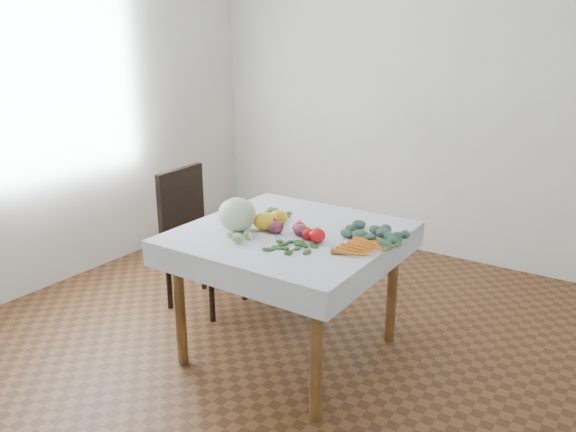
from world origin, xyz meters
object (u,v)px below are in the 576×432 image
Objects in this scene: table at (290,248)px; carrot_bunch at (367,247)px; chair at (195,228)px; heirloom_back at (278,217)px; cabbage at (237,215)px.

carrot_bunch is (0.48, -0.02, 0.12)m from table.
chair reaches higher than heirloom_back.
chair is at bearing 171.16° from carrot_bunch.
chair is 0.82m from heirloom_back.
cabbage reaches higher than heirloom_back.
carrot_bunch is at bearing -9.23° from heirloom_back.
chair reaches higher than table.
carrot_bunch is (0.61, -0.10, -0.02)m from heirloom_back.
cabbage is at bearing -28.11° from chair.
table is at bearing -12.06° from chair.
chair is 0.81m from cabbage.
table is 0.49m from carrot_bunch.
cabbage is 0.27m from heirloom_back.
cabbage reaches higher than table.
heirloom_back is 0.62m from carrot_bunch.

